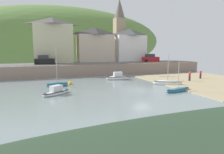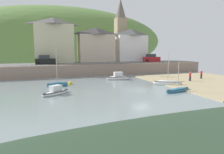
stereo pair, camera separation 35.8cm
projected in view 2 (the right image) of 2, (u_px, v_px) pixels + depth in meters
name	position (u px, v px, depth m)	size (l,w,h in m)	color
ground	(200.00, 105.00, 20.08)	(48.00, 41.00, 0.61)	gray
quay_seawall	(104.00, 69.00, 44.74)	(48.00, 9.40, 2.40)	gray
hillside_backdrop	(60.00, 41.00, 77.21)	(80.00, 44.00, 24.31)	#5E813E
waterfront_building_left	(54.00, 40.00, 47.85)	(8.91, 5.68, 10.39)	beige
waterfront_building_centre	(96.00, 45.00, 51.32)	(9.10, 4.33, 8.39)	beige
waterfront_building_right	(131.00, 45.00, 54.45)	(8.20, 4.76, 8.42)	white
church_with_spire	(120.00, 29.00, 57.13)	(3.00, 3.00, 16.79)	#9D8A69
motorboat_with_cabin	(57.00, 84.00, 31.15)	(3.32, 1.21, 6.05)	teal
sailboat_far_left	(56.00, 92.00, 25.68)	(4.03, 3.47, 1.28)	white
dinghy_open_wooden	(168.00, 83.00, 32.25)	(4.36, 3.03, 5.07)	white
fishing_boat_green	(178.00, 90.00, 27.42)	(4.69, 2.28, 4.11)	teal
rowboat_small_beached	(118.00, 77.00, 37.85)	(4.48, 1.76, 1.64)	white
parked_car_near_slipway	(45.00, 60.00, 43.53)	(4.24, 2.07, 1.95)	black
parked_car_by_wall	(151.00, 58.00, 51.94)	(4.25, 2.10, 1.95)	#AD1A1F
person_on_slipway	(201.00, 74.00, 38.38)	(0.34, 0.34, 1.62)	#282833
person_near_water	(190.00, 76.00, 35.64)	(0.34, 0.34, 1.62)	#282833
mooring_buoy	(70.00, 83.00, 32.78)	(0.63, 0.63, 0.63)	yellow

